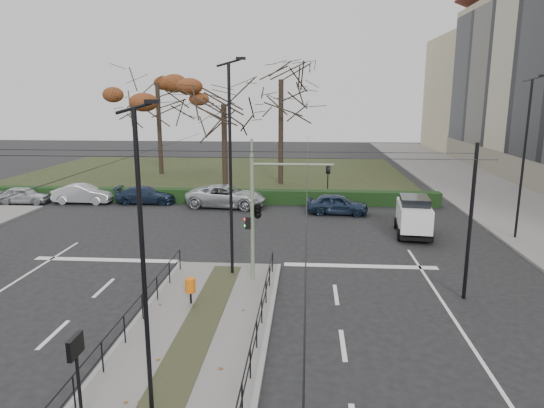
{
  "coord_description": "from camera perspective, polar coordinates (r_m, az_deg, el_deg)",
  "views": [
    {
      "loc": [
        3.5,
        -15.99,
        7.57
      ],
      "look_at": [
        1.82,
        6.88,
        2.54
      ],
      "focal_mm": 32.0,
      "sensor_mm": 36.0,
      "label": 1
    }
  ],
  "objects": [
    {
      "name": "info_panel",
      "position": [
        11.96,
        -22.06,
        -16.39
      ],
      "size": [
        0.13,
        0.61,
        2.36
      ],
      "color": "black",
      "rests_on": "median_island"
    },
    {
      "name": "parked_car_fourth",
      "position": [
        34.4,
        -5.35,
        0.93
      ],
      "size": [
        5.86,
        3.22,
        1.56
      ],
      "primitive_type": "imported",
      "rotation": [
        0.0,
        0.0,
        1.45
      ],
      "color": "#B0B3B9",
      "rests_on": "ground"
    },
    {
      "name": "ground",
      "position": [
        18.03,
        -7.57,
        -12.56
      ],
      "size": [
        140.0,
        140.0,
        0.0
      ],
      "primitive_type": "plane",
      "color": "black",
      "rests_on": "ground"
    },
    {
      "name": "park",
      "position": [
        49.49,
        -6.91,
        3.54
      ],
      "size": [
        38.0,
        26.0,
        0.1
      ],
      "primitive_type": "cube",
      "color": "black",
      "rests_on": "ground"
    },
    {
      "name": "hedge",
      "position": [
        36.56,
        -10.93,
        0.99
      ],
      "size": [
        38.0,
        1.0,
        1.0
      ],
      "primitive_type": "cube",
      "color": "black",
      "rests_on": "ground"
    },
    {
      "name": "bare_tree_near",
      "position": [
        37.96,
        -5.69,
        10.85
      ],
      "size": [
        6.98,
        6.98,
        9.32
      ],
      "color": "black",
      "rests_on": "park"
    },
    {
      "name": "median_railing",
      "position": [
        15.33,
        -9.68,
        -13.29
      ],
      "size": [
        4.14,
        13.24,
        0.92
      ],
      "color": "black",
      "rests_on": "median_island"
    },
    {
      "name": "bare_tree_center",
      "position": [
        42.73,
        1.07,
        13.56
      ],
      "size": [
        6.31,
        6.31,
        11.99
      ],
      "color": "black",
      "rests_on": "park"
    },
    {
      "name": "parked_car_third",
      "position": [
        36.63,
        -14.6,
        1.05
      ],
      "size": [
        4.4,
        1.9,
        1.26
      ],
      "primitive_type": "imported",
      "rotation": [
        0.0,
        0.0,
        1.6
      ],
      "color": "#1B283F",
      "rests_on": "ground"
    },
    {
      "name": "sidewalk_east",
      "position": [
        41.34,
        24.67,
        0.78
      ],
      "size": [
        8.0,
        90.0,
        0.14
      ],
      "primitive_type": "cube",
      "color": "slate",
      "rests_on": "ground"
    },
    {
      "name": "catenary",
      "position": [
        18.42,
        -6.85,
        -0.73
      ],
      "size": [
        20.0,
        34.0,
        6.0
      ],
      "color": "black",
      "rests_on": "ground"
    },
    {
      "name": "streetlamp_median_far",
      "position": [
        20.16,
        -4.86,
        4.21
      ],
      "size": [
        0.75,
        0.15,
        9.01
      ],
      "color": "black",
      "rests_on": "median_island"
    },
    {
      "name": "parked_car_fifth",
      "position": [
        32.39,
        7.69,
        -0.01
      ],
      "size": [
        4.16,
        1.98,
        1.37
      ],
      "primitive_type": "imported",
      "rotation": [
        0.0,
        0.0,
        1.48
      ],
      "color": "#1B283F",
      "rests_on": "ground"
    },
    {
      "name": "litter_bin",
      "position": [
        18.25,
        -9.59,
        -9.44
      ],
      "size": [
        0.38,
        0.38,
        0.98
      ],
      "color": "black",
      "rests_on": "median_island"
    },
    {
      "name": "parked_car_first",
      "position": [
        39.68,
        -27.19,
        0.92
      ],
      "size": [
        3.82,
        1.83,
        1.26
      ],
      "primitive_type": "imported",
      "rotation": [
        0.0,
        0.0,
        1.67
      ],
      "color": "#B0B3B9",
      "rests_on": "ground"
    },
    {
      "name": "streetlamp_median_near",
      "position": [
        11.38,
        -14.84,
        -6.84
      ],
      "size": [
        0.62,
        0.13,
        7.4
      ],
      "color": "black",
      "rests_on": "median_island"
    },
    {
      "name": "streetlamp_sidewalk",
      "position": [
        28.83,
        27.54,
        4.88
      ],
      "size": [
        0.72,
        0.15,
        8.59
      ],
      "color": "black",
      "rests_on": "sidewalk_east"
    },
    {
      "name": "parked_car_second",
      "position": [
        38.04,
        -21.34,
        1.11
      ],
      "size": [
        4.26,
        1.55,
        1.4
      ],
      "primitive_type": "imported",
      "rotation": [
        0.0,
        0.0,
        1.59
      ],
      "color": "#B0B3B9",
      "rests_on": "ground"
    },
    {
      "name": "white_van",
      "position": [
        28.27,
        16.33,
        -1.26
      ],
      "size": [
        2.2,
        4.15,
        2.2
      ],
      "color": "white",
      "rests_on": "ground"
    },
    {
      "name": "traffic_light",
      "position": [
        19.64,
        -1.45,
        -0.48
      ],
      "size": [
        3.61,
        2.01,
        5.26
      ],
      "color": "gray",
      "rests_on": "median_island"
    },
    {
      "name": "rust_tree",
      "position": [
        49.65,
        -13.36,
        13.52
      ],
      "size": [
        9.64,
        9.64,
        11.52
      ],
      "color": "black",
      "rests_on": "park"
    },
    {
      "name": "median_island",
      "position": [
        15.82,
        -9.47,
        -16.1
      ],
      "size": [
        4.4,
        15.0,
        0.14
      ],
      "primitive_type": "cube",
      "color": "slate",
      "rests_on": "ground"
    }
  ]
}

